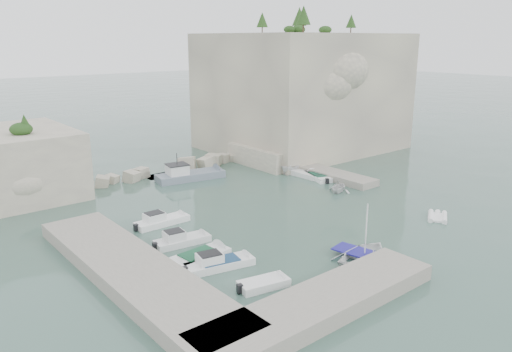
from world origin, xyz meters
TOP-DOWN VIEW (x-y plane):
  - ground at (0.00, 0.00)m, footprint 400.00×400.00m
  - cliff_east at (23.00, 23.00)m, footprint 26.00×22.00m
  - cliff_terrace at (13.00, 18.00)m, footprint 8.00×10.00m
  - quay_west at (-17.00, -1.00)m, footprint 5.00×24.00m
  - quay_south at (-10.00, -12.50)m, footprint 18.00×4.00m
  - ledge_east at (13.50, 10.00)m, footprint 3.00×16.00m
  - breakwater at (-1.00, 22.00)m, footprint 28.00×3.00m
  - motorboat_a at (-10.18, 7.05)m, footprint 5.49×1.66m
  - motorboat_b at (-11.12, 2.02)m, footprint 5.19×2.25m
  - motorboat_c at (-11.82, -1.46)m, footprint 5.63×2.42m
  - motorboat_d at (-11.30, -3.50)m, footprint 5.90×2.83m
  - motorboat_e at (-10.75, -7.87)m, footprint 4.05×2.31m
  - rowboat at (-1.98, -9.44)m, footprint 6.06×4.83m
  - inflatable_dinghy at (10.52, -8.04)m, footprint 3.49×2.92m
  - tender_east_a at (9.67, 3.48)m, footprint 3.55×3.28m
  - tender_east_b at (11.84, 8.64)m, footprint 3.11×5.09m
  - tender_east_c at (11.32, 10.39)m, footprint 1.69×4.69m
  - tender_east_d at (11.46, 12.67)m, footprint 4.01×1.81m
  - work_boat at (-0.11, 18.22)m, footprint 9.28×4.18m
  - rowboat_mast at (-1.98, -9.44)m, footprint 0.10×0.10m
  - vegetation at (17.83, 24.40)m, footprint 53.48×13.88m

SIDE VIEW (x-z plane):
  - ground at x=0.00m, z-range 0.00..0.00m
  - motorboat_a at x=-10.18m, z-range -0.70..0.70m
  - motorboat_b at x=-11.12m, z-range -0.70..0.70m
  - motorboat_c at x=-11.82m, z-range -0.35..0.35m
  - motorboat_d at x=-11.30m, z-range -0.70..0.70m
  - motorboat_e at x=-10.75m, z-range -0.35..0.35m
  - rowboat at x=-1.98m, z-range -0.56..0.56m
  - inflatable_dinghy at x=10.52m, z-range -0.22..0.22m
  - tender_east_a at x=9.67m, z-range -0.77..0.77m
  - tender_east_b at x=11.84m, z-range -0.35..0.35m
  - tender_east_c at x=11.32m, z-range -0.35..0.35m
  - tender_east_d at x=11.46m, z-range -0.75..0.75m
  - work_boat at x=-0.11m, z-range -1.10..1.10m
  - ledge_east at x=13.50m, z-range 0.00..0.80m
  - quay_west at x=-17.00m, z-range 0.00..1.10m
  - quay_south at x=-10.00m, z-range 0.00..1.10m
  - breakwater at x=-1.00m, z-range 0.00..1.40m
  - cliff_terrace at x=13.00m, z-range 0.00..2.50m
  - rowboat_mast at x=-1.98m, z-range 0.56..4.76m
  - cliff_east at x=23.00m, z-range 0.00..17.00m
  - vegetation at x=17.83m, z-range 11.23..24.63m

